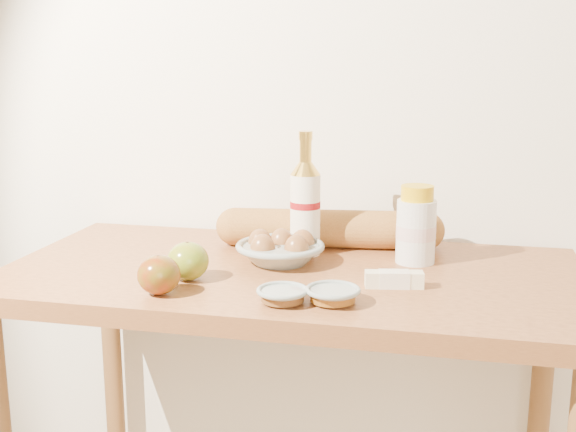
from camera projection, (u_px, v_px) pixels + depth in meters
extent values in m
cube|color=white|center=(321.00, 71.00, 1.73)|extent=(3.50, 0.02, 2.60)
cube|color=#A46334|center=(291.00, 278.00, 1.51)|extent=(1.20, 0.60, 0.04)
cylinder|color=brown|center=(114.00, 395.00, 1.97)|extent=(0.05, 0.05, 0.86)
cylinder|color=silver|center=(305.00, 215.00, 1.60)|extent=(0.08, 0.08, 0.18)
cylinder|color=maroon|center=(305.00, 204.00, 1.60)|extent=(0.08, 0.08, 0.02)
cone|color=gold|center=(305.00, 168.00, 1.58)|extent=(0.08, 0.08, 0.03)
cylinder|color=gold|center=(306.00, 151.00, 1.57)|extent=(0.03, 0.03, 0.05)
cylinder|color=gold|center=(306.00, 136.00, 1.56)|extent=(0.04, 0.04, 0.02)
cylinder|color=silver|center=(416.00, 231.00, 1.54)|extent=(0.10, 0.10, 0.14)
cylinder|color=beige|center=(416.00, 231.00, 1.54)|extent=(0.10, 0.10, 0.03)
cylinder|color=#DBA70B|center=(417.00, 193.00, 1.52)|extent=(0.08, 0.08, 0.03)
torus|color=gray|center=(280.00, 246.00, 1.54)|extent=(0.22, 0.22, 0.01)
ellipsoid|color=brown|center=(263.00, 249.00, 1.53)|extent=(0.06, 0.06, 0.07)
ellipsoid|color=brown|center=(297.00, 250.00, 1.52)|extent=(0.06, 0.06, 0.07)
ellipsoid|color=brown|center=(282.00, 243.00, 1.58)|extent=(0.06, 0.06, 0.07)
ellipsoid|color=brown|center=(260.00, 244.00, 1.58)|extent=(0.06, 0.06, 0.07)
ellipsoid|color=brown|center=(303.00, 244.00, 1.57)|extent=(0.06, 0.06, 0.07)
cylinder|color=#B07635|center=(329.00, 229.00, 1.67)|extent=(0.45, 0.14, 0.09)
sphere|color=#B07635|center=(235.00, 226.00, 1.69)|extent=(0.10, 0.10, 0.09)
sphere|color=#B07635|center=(425.00, 231.00, 1.65)|extent=(0.10, 0.10, 0.09)
ellipsoid|color=olive|center=(188.00, 261.00, 1.43)|extent=(0.10, 0.10, 0.08)
cylinder|color=#472B17|center=(187.00, 245.00, 1.42)|extent=(0.01, 0.01, 0.01)
ellipsoid|color=#91070A|center=(159.00, 275.00, 1.34)|extent=(0.10, 0.10, 0.07)
cylinder|color=#4F331A|center=(158.00, 259.00, 1.34)|extent=(0.01, 0.01, 0.01)
torus|color=gray|center=(283.00, 291.00, 1.30)|extent=(0.11, 0.11, 0.01)
cylinder|color=brown|center=(283.00, 296.00, 1.30)|extent=(0.09, 0.09, 0.02)
torus|color=gray|center=(333.00, 290.00, 1.30)|extent=(0.10, 0.10, 0.01)
cylinder|color=brown|center=(333.00, 295.00, 1.30)|extent=(0.08, 0.08, 0.02)
cube|color=beige|center=(394.00, 279.00, 1.39)|extent=(0.12, 0.05, 0.03)
cube|color=beige|center=(394.00, 279.00, 1.39)|extent=(0.06, 0.04, 0.03)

